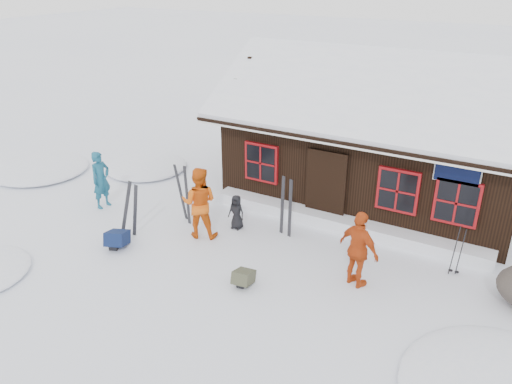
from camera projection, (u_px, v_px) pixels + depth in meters
ground at (252, 252)px, 12.33m from camera, size 120.00×120.00×0.00m
mountain_hut at (378, 145)px, 14.94m from camera, size 8.90×6.09×4.42m
snow_drift at (342, 223)px, 13.36m from camera, size 7.60×0.60×0.35m
snow_mounds at (342, 236)px, 13.06m from camera, size 20.60×13.20×0.48m
skier_teal at (101, 180)px, 14.35m from camera, size 0.44×0.64×1.70m
skier_orange_left at (199, 203)px, 12.72m from camera, size 1.13×1.01×1.90m
skier_orange_right at (359, 250)px, 10.72m from camera, size 1.13×0.81×1.78m
skier_crouched at (236, 212)px, 13.28m from camera, size 0.47×0.31×0.96m
ski_pair_left at (130, 210)px, 12.75m from camera, size 0.68×0.27×1.60m
ski_pair_mid at (184, 194)px, 13.59m from camera, size 0.59×0.23×1.66m
ski_pair_right at (286, 208)px, 12.82m from camera, size 0.39×0.15×1.68m
ski_poles at (457, 252)px, 11.22m from camera, size 0.23×0.11×1.26m
backpack_blue at (118, 241)px, 12.50m from camera, size 0.68×0.76×0.34m
backpack_olive at (244, 280)px, 11.02m from camera, size 0.45×0.56×0.28m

